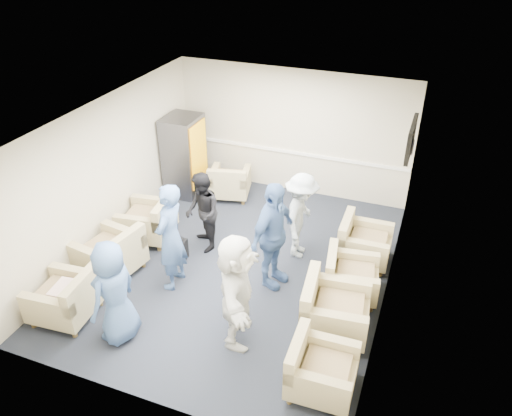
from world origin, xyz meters
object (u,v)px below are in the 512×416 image
at_px(armchair_right_near, 318,371).
at_px(armchair_right_midnear, 331,311).
at_px(person_back_left, 202,213).
at_px(armchair_left_mid, 112,255).
at_px(person_mid_left, 170,237).
at_px(armchair_left_near, 68,299).
at_px(armchair_left_far, 150,221).
at_px(vending_machine, 185,156).
at_px(person_mid_right, 273,236).
at_px(person_front_right, 237,290).
at_px(armchair_right_midfar, 348,278).
at_px(person_back_right, 301,216).
at_px(person_front_left, 114,293).
at_px(armchair_corner, 229,184).
at_px(armchair_right_far, 362,244).

relative_size(armchair_right_near, armchair_right_midnear, 0.83).
relative_size(armchair_right_midnear, person_back_left, 0.69).
bearing_deg(armchair_left_mid, person_mid_left, 105.54).
distance_m(armchair_left_near, armchair_left_far, 2.31).
xyz_separation_m(armchair_right_near, vending_machine, (-4.04, 4.12, 0.54)).
height_order(person_back_left, person_mid_right, person_mid_right).
distance_m(armchair_left_near, person_front_right, 2.65).
distance_m(armchair_right_midfar, person_front_right, 2.05).
relative_size(armchair_right_near, person_front_right, 0.49).
height_order(armchair_left_mid, armchair_left_far, armchair_left_mid).
xyz_separation_m(armchair_right_midnear, person_mid_right, (-1.17, 0.75, 0.56)).
distance_m(vending_machine, person_front_right, 4.54).
bearing_deg(armchair_right_midnear, person_back_right, 23.80).
relative_size(vending_machine, person_front_left, 1.07).
xyz_separation_m(person_back_left, person_back_right, (1.69, 0.43, 0.05)).
distance_m(armchair_right_near, armchair_right_midnear, 1.09).
distance_m(armchair_left_near, armchair_right_near, 3.86).
xyz_separation_m(armchair_right_near, person_back_right, (-1.06, 2.77, 0.47)).
relative_size(person_mid_left, person_mid_right, 0.99).
bearing_deg(armchair_corner, person_back_right, 130.16).
bearing_deg(armchair_right_far, vending_machine, 73.23).
bearing_deg(person_front_left, armchair_right_far, 144.34).
bearing_deg(armchair_right_midfar, person_back_right, 44.35).
bearing_deg(armchair_left_mid, person_front_left, 47.19).
relative_size(armchair_left_mid, person_front_right, 0.61).
relative_size(armchair_right_midnear, person_mid_left, 0.56).
relative_size(armchair_left_near, person_mid_right, 0.50).
xyz_separation_m(armchair_right_near, armchair_right_midfar, (-0.03, 1.99, -0.00)).
xyz_separation_m(armchair_right_far, person_front_right, (-1.32, -2.50, 0.53)).
bearing_deg(armchair_left_far, person_front_left, 13.41).
bearing_deg(person_mid_right, armchair_left_near, 140.38).
xyz_separation_m(armchair_left_near, person_front_right, (2.55, 0.52, 0.53)).
xyz_separation_m(armchair_left_mid, person_mid_right, (2.60, 0.72, 0.56)).
relative_size(armchair_right_midfar, armchair_corner, 0.95).
bearing_deg(armchair_right_near, person_back_left, 47.74).
distance_m(vending_machine, person_back_right, 3.27).
height_order(armchair_left_near, person_mid_left, person_mid_left).
bearing_deg(armchair_right_midnear, person_mid_left, 80.59).
bearing_deg(person_back_left, person_front_right, -0.54).
height_order(armchair_right_near, person_front_left, person_front_left).
relative_size(armchair_left_near, armchair_corner, 0.94).
relative_size(armchair_right_near, person_front_left, 0.52).
distance_m(armchair_corner, person_mid_left, 3.07).
bearing_deg(armchair_right_near, armchair_right_far, -1.93).
bearing_deg(armchair_left_near, armchair_right_midfar, 113.27).
height_order(armchair_right_midnear, armchair_corner, armchair_right_midnear).
distance_m(armchair_left_mid, person_back_right, 3.28).
xyz_separation_m(person_front_left, person_mid_left, (0.15, 1.33, 0.11)).
bearing_deg(armchair_right_far, person_back_right, 100.19).
height_order(armchair_right_near, person_mid_left, person_mid_left).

